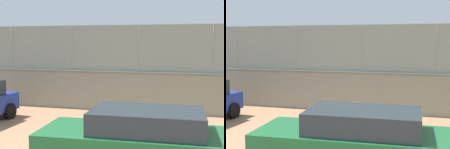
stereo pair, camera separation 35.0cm
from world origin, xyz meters
TOP-DOWN VIEW (x-y plane):
  - ground_plane at (0.00, 0.00)m, footprint 260.00×260.00m
  - perimeter_wall at (-0.94, 10.02)m, footprint 27.94×1.36m
  - fence_panel_on_wall at (-0.94, 10.02)m, footprint 27.44×0.99m
  - player_foreground_swinging at (-2.95, -1.33)m, footprint 0.94×0.93m
  - player_crossing_court at (-4.58, 4.39)m, footprint 0.90×0.98m
  - sports_ball at (-3.36, -0.29)m, footprint 0.17×0.17m
  - parked_car_green at (-6.86, 16.22)m, footprint 4.67×2.24m

SIDE VIEW (x-z plane):
  - ground_plane at x=0.00m, z-range 0.00..0.00m
  - parked_car_green at x=-6.86m, z-range 0.04..1.56m
  - player_foreground_swinging at x=-2.95m, z-range 0.12..1.58m
  - player_crossing_court at x=-4.58m, z-range 0.12..1.58m
  - perimeter_wall at x=-0.94m, z-range 0.01..1.76m
  - sports_ball at x=-3.36m, z-range 1.05..1.22m
  - fence_panel_on_wall at x=-0.94m, z-range 1.75..3.76m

